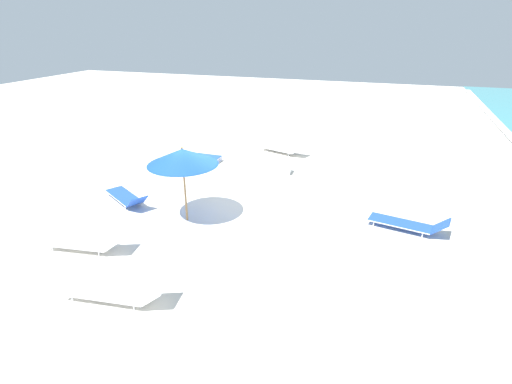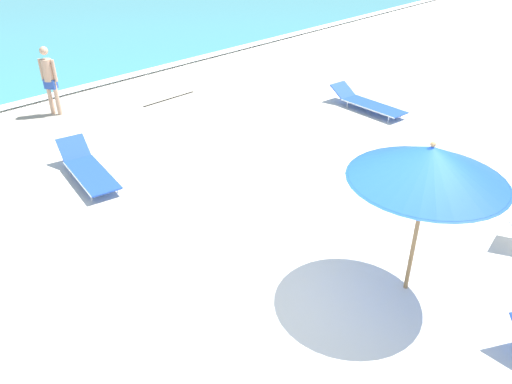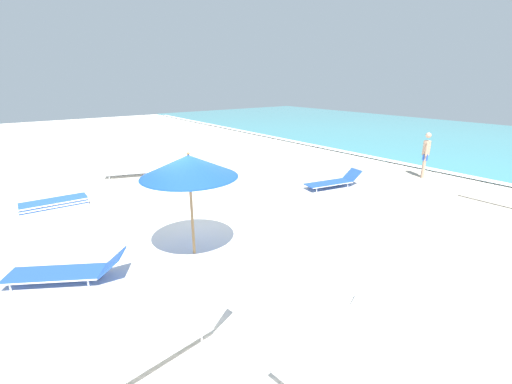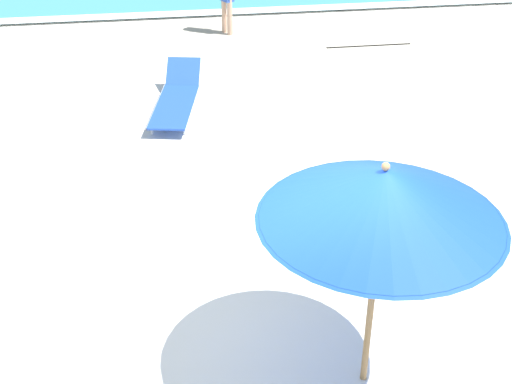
# 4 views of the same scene
# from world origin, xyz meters

# --- Properties ---
(ground_plane) EXTENTS (60.00, 60.00, 0.16)m
(ground_plane) POSITION_xyz_m (0.00, 0.01, -0.08)
(ground_plane) COLOR silver
(beach_umbrella) EXTENTS (2.03, 2.03, 2.30)m
(beach_umbrella) POSITION_xyz_m (1.10, -0.67, 1.99)
(beach_umbrella) COLOR #9E7547
(beach_umbrella) RESTS_ON ground_plane
(sun_lounger_mid_beach_pair_a) EXTENTS (1.01, 2.22, 0.55)m
(sun_lounger_mid_beach_pair_a) POSITION_xyz_m (-0.33, 5.61, 0.21)
(sun_lounger_mid_beach_pair_a) COLOR blue
(sun_lounger_mid_beach_pair_a) RESTS_ON ground_plane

